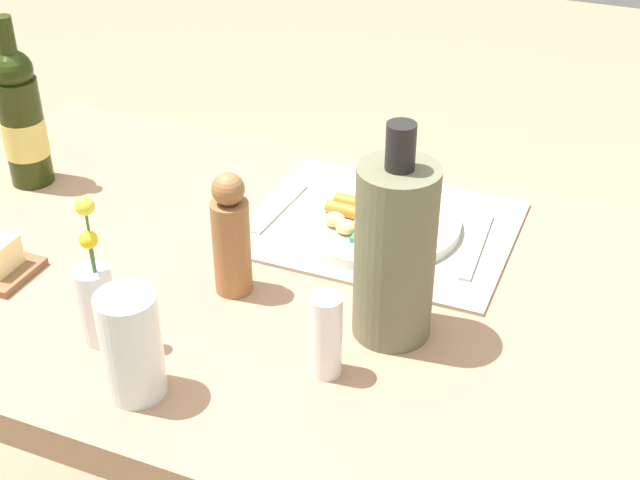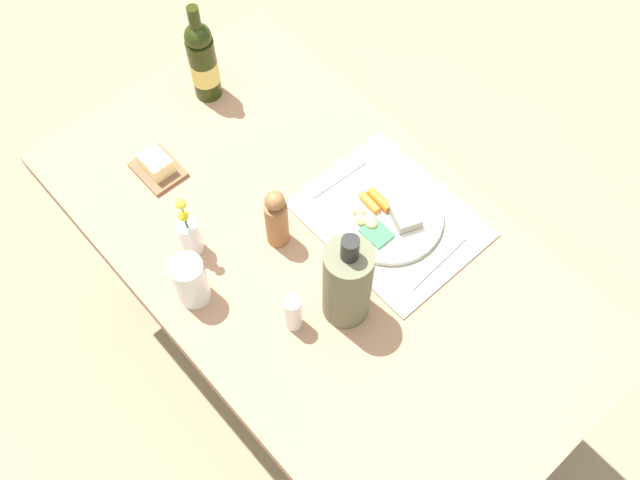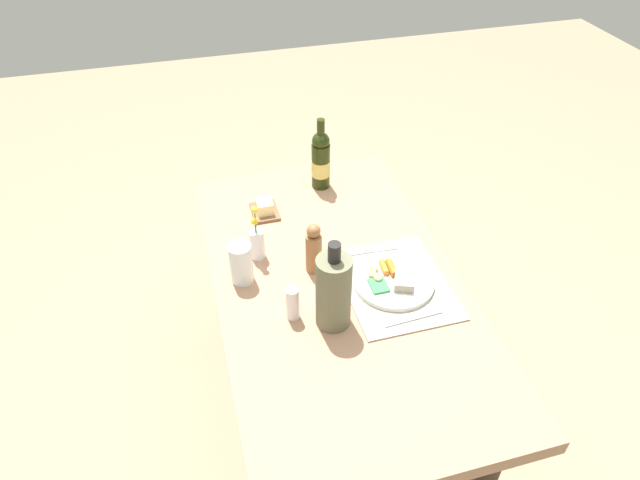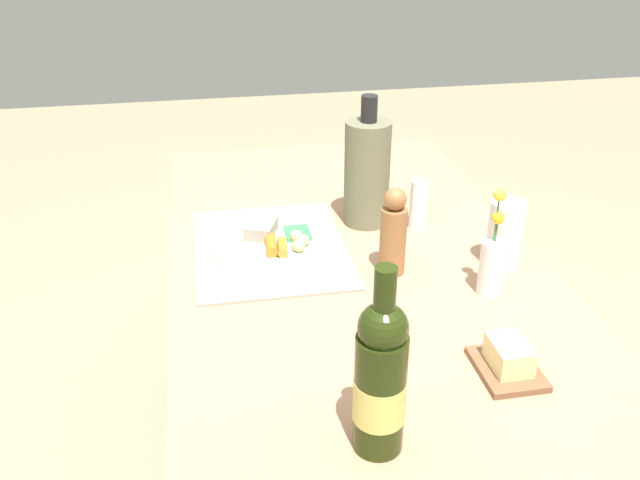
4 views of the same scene
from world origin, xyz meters
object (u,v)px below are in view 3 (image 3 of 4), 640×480
at_px(knife, 374,250).
at_px(butter_dish, 265,208).
at_px(dining_table, 337,304).
at_px(flower_vase, 257,242).
at_px(water_tumbler, 241,266).
at_px(wine_bottle, 321,160).
at_px(fork, 413,318).
at_px(cooler_bottle, 334,291).
at_px(salt_shaker, 293,303).
at_px(dinner_plate, 393,280).
at_px(pepper_mill, 314,249).

height_order(knife, butter_dish, butter_dish).
relative_size(dining_table, butter_dish, 11.03).
bearing_deg(flower_vase, dining_table, -129.91).
bearing_deg(butter_dish, water_tumbler, 157.76).
bearing_deg(wine_bottle, water_tumbler, 139.60).
bearing_deg(fork, dining_table, 35.26).
distance_m(flower_vase, wine_bottle, 0.49).
height_order(flower_vase, butter_dish, flower_vase).
distance_m(flower_vase, cooler_bottle, 0.40).
bearing_deg(knife, butter_dish, 47.89).
height_order(water_tumbler, cooler_bottle, cooler_bottle).
bearing_deg(salt_shaker, dinner_plate, -81.24).
relative_size(dining_table, salt_shaker, 12.07).
height_order(pepper_mill, butter_dish, pepper_mill).
distance_m(fork, cooler_bottle, 0.28).
height_order(dining_table, dinner_plate, dinner_plate).
bearing_deg(cooler_bottle, butter_dish, 9.20).
relative_size(salt_shaker, wine_bottle, 0.40).
bearing_deg(fork, cooler_bottle, 72.82).
bearing_deg(flower_vase, knife, -102.08).
xyz_separation_m(dinner_plate, butter_dish, (0.50, 0.33, 0.00)).
height_order(dinner_plate, flower_vase, flower_vase).
xyz_separation_m(dinner_plate, flower_vase, (0.25, 0.40, 0.05)).
height_order(dining_table, wine_bottle, wine_bottle).
distance_m(dining_table, water_tumbler, 0.36).
height_order(dining_table, fork, fork).
xyz_separation_m(pepper_mill, wine_bottle, (0.48, -0.16, 0.03)).
relative_size(dinner_plate, flower_vase, 1.21).
relative_size(dinner_plate, pepper_mill, 1.41).
height_order(dinner_plate, knife, dinner_plate).
height_order(fork, pepper_mill, pepper_mill).
bearing_deg(pepper_mill, butter_dish, 15.76).
height_order(knife, salt_shaker, salt_shaker).
xyz_separation_m(cooler_bottle, wine_bottle, (0.72, -0.16, -0.01)).
bearing_deg(salt_shaker, butter_dish, -1.77).
bearing_deg(butter_dish, cooler_bottle, -170.80).
xyz_separation_m(dinner_plate, fork, (-0.16, -0.00, -0.01)).
bearing_deg(dinner_plate, cooler_bottle, 113.64).
distance_m(flower_vase, pepper_mill, 0.21).
xyz_separation_m(water_tumbler, cooler_bottle, (-0.26, -0.24, 0.07)).
distance_m(dining_table, flower_vase, 0.35).
distance_m(dinner_plate, butter_dish, 0.60).
distance_m(salt_shaker, pepper_mill, 0.23).
relative_size(flower_vase, wine_bottle, 0.74).
relative_size(dinner_plate, knife, 1.55).
bearing_deg(butter_dish, dinner_plate, -146.02).
bearing_deg(flower_vase, wine_bottle, -41.73).
relative_size(cooler_bottle, wine_bottle, 1.04).
height_order(dinner_plate, butter_dish, butter_dish).
relative_size(dinner_plate, water_tumbler, 1.84).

